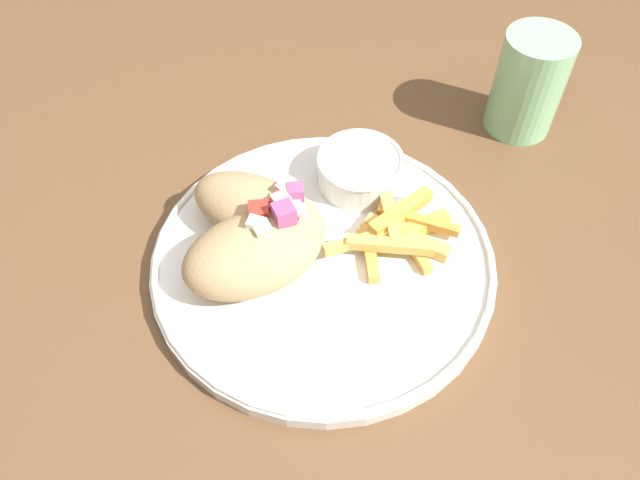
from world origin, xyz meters
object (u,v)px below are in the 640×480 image
(pita_sandwich_far, at_px, (257,211))
(pita_sandwich_near, at_px, (250,252))
(sauce_ramekin, at_px, (357,168))
(fries_pile, at_px, (394,230))
(water_glass, at_px, (525,88))
(plate, at_px, (320,256))

(pita_sandwich_far, bearing_deg, pita_sandwich_near, -64.05)
(pita_sandwich_far, distance_m, sauce_ramekin, 0.11)
(fries_pile, bearing_deg, water_glass, 48.54)
(pita_sandwich_far, relative_size, fries_pile, 1.18)
(pita_sandwich_near, relative_size, fries_pile, 1.16)
(plate, relative_size, water_glass, 2.82)
(fries_pile, xyz_separation_m, water_glass, (0.15, 0.17, 0.03))
(plate, bearing_deg, sauce_ramekin, 67.25)
(water_glass, bearing_deg, pita_sandwich_near, -143.29)
(plate, xyz_separation_m, water_glass, (0.22, 0.19, 0.04))
(fries_pile, bearing_deg, sauce_ramekin, 113.58)
(fries_pile, xyz_separation_m, sauce_ramekin, (-0.03, 0.07, 0.01))
(pita_sandwich_near, xyz_separation_m, pita_sandwich_far, (0.00, 0.05, -0.00))
(sauce_ramekin, bearing_deg, pita_sandwich_far, -147.47)
(pita_sandwich_near, bearing_deg, plate, -6.73)
(pita_sandwich_far, distance_m, fries_pile, 0.13)
(pita_sandwich_near, distance_m, fries_pile, 0.14)
(plate, height_order, pita_sandwich_far, pita_sandwich_far)
(plate, distance_m, fries_pile, 0.07)
(sauce_ramekin, xyz_separation_m, water_glass, (0.18, 0.10, 0.02))
(pita_sandwich_near, bearing_deg, sauce_ramekin, 23.18)
(fries_pile, relative_size, sauce_ramekin, 1.49)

